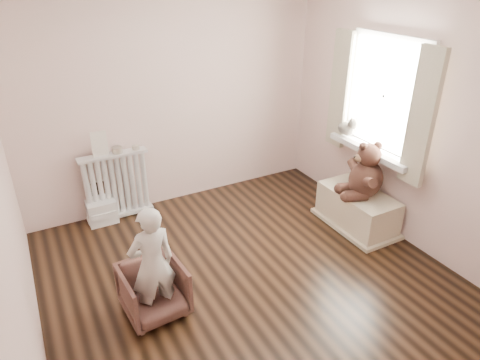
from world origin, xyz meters
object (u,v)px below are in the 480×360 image
radiator (117,187)px  armchair (154,290)px  toy_bench (357,210)px  child (152,264)px  toy_vanity (100,201)px  teddy_bear (366,174)px  plush_cat (347,127)px

radiator → armchair: radiator is taller
toy_bench → radiator: bearing=147.8°
armchair → child: child is taller
child → toy_bench: 2.47m
toy_vanity → child: child is taller
child → teddy_bear: bearing=-178.7°
child → toy_bench: size_ratio=1.16×
toy_bench → teddy_bear: size_ratio=1.45×
armchair → teddy_bear: teddy_bear is taller
teddy_bear → plush_cat: size_ratio=2.16×
toy_bench → teddy_bear: teddy_bear is taller
radiator → child: (-0.13, -1.74, 0.14)m
toy_bench → plush_cat: bearing=73.4°
radiator → toy_bench: (2.30, -1.45, -0.19)m
armchair → toy_bench: bearing=1.7°
radiator → teddy_bear: 2.77m
child → radiator: bearing=-98.2°
armchair → child: (0.00, -0.05, 0.30)m
toy_vanity → toy_bench: (2.51, -1.42, -0.08)m
armchair → toy_bench: armchair is taller
radiator → toy_vanity: 0.24m
child → toy_bench: (2.43, 0.29, -0.33)m
toy_vanity → toy_bench: bearing=-29.4°
armchair → plush_cat: (2.57, 0.71, 0.77)m
toy_vanity → armchair: size_ratio=0.99×
toy_vanity → radiator: bearing=8.1°
radiator → armchair: bearing=-94.3°
toy_bench → child: bearing=-173.1°
toy_bench → teddy_bear: bearing=-94.5°
toy_vanity → child: 1.73m
toy_vanity → toy_bench: toy_vanity is taller
toy_vanity → teddy_bear: (2.51, -1.49, 0.40)m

